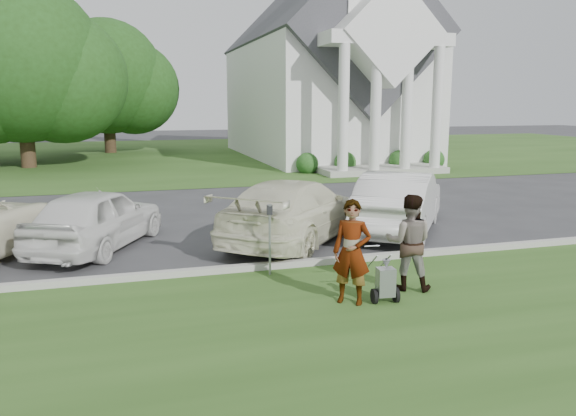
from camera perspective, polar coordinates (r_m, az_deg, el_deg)
name	(u,v)px	position (r m, az deg, el deg)	size (l,w,h in m)	color
ground	(290,276)	(11.35, 0.21, -6.93)	(120.00, 120.00, 0.00)	#333335
grass_strip	(346,334)	(8.70, 5.94, -12.63)	(80.00, 7.00, 0.01)	#2B4B1A
church_lawn	(174,155)	(37.66, -11.52, 5.29)	(80.00, 30.00, 0.01)	#2B4B1A
curb	(283,265)	(11.84, -0.54, -5.80)	(80.00, 0.18, 0.15)	#9E9E93
church	(324,60)	(35.68, 3.71, 14.73)	(9.19, 19.00, 24.10)	white
tree_left	(21,69)	(32.78, -25.53, 12.64)	(10.63, 8.40, 9.71)	#332316
tree_back	(107,82)	(40.40, -17.95, 12.06)	(9.61, 7.60, 8.89)	#332316
striping_cart	(385,283)	(9.93, 9.86, -7.50)	(0.48, 0.94, 0.84)	black
person_left	(352,253)	(9.67, 6.49, -4.56)	(0.66, 0.43, 1.81)	#999999
person_right	(409,243)	(10.57, 12.19, -3.49)	(0.87, 0.68, 1.78)	#999999
parking_meter_near	(270,231)	(11.17, -1.87, -2.35)	(0.11, 0.09, 1.46)	#96989E
car_b	(97,218)	(14.00, -18.84, -0.98)	(1.75, 4.35, 1.48)	silver
car_c	(294,210)	(13.97, 0.63, -0.25)	(2.19, 5.39, 1.56)	#E9E7C6
car_d	(399,202)	(15.28, 11.23, 0.64)	(1.73, 4.97, 1.64)	silver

